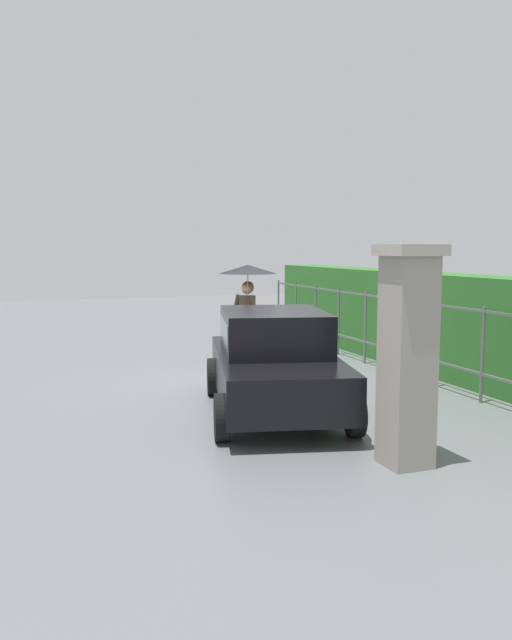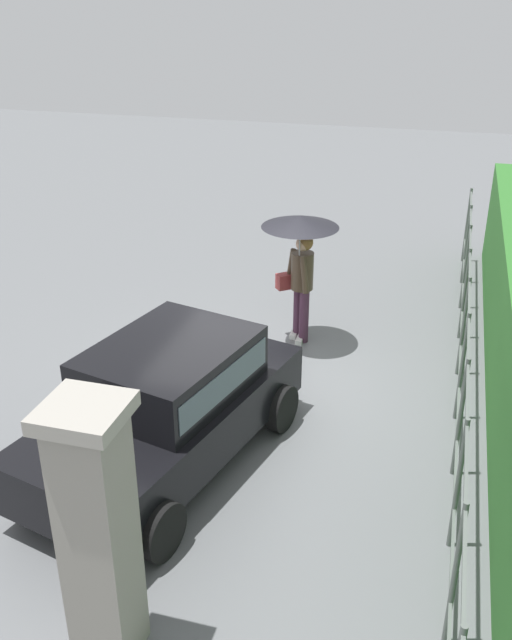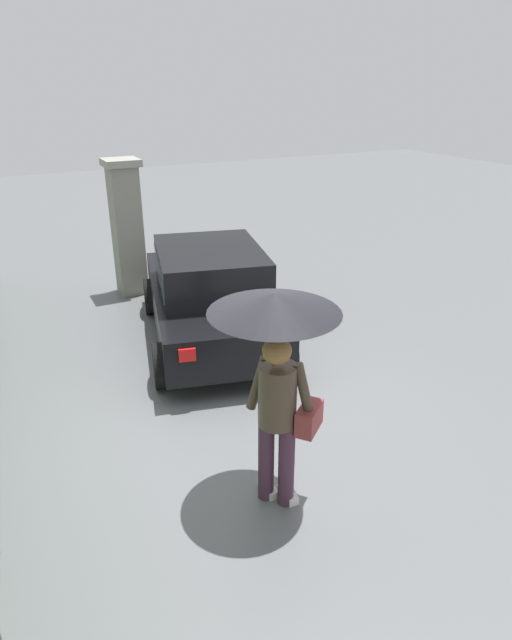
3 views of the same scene
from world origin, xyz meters
TOP-DOWN VIEW (x-y plane):
  - ground_plane at (0.00, 0.00)m, footprint 40.00×40.00m
  - car at (2.01, -0.46)m, footprint 3.98×2.54m
  - pedestrian at (-1.39, 0.31)m, footprint 1.14×1.14m
  - gate_pillar at (4.61, 0.05)m, footprint 0.60×0.60m
  - fence_section at (0.21, 2.75)m, footprint 11.93×0.05m
  - hedge_row at (0.21, 3.59)m, footprint 12.88×0.90m

SIDE VIEW (x-z plane):
  - ground_plane at x=0.00m, z-range 0.00..0.00m
  - car at x=2.01m, z-range 0.06..1.54m
  - fence_section at x=0.21m, z-range 0.08..1.58m
  - hedge_row at x=0.21m, z-range 0.00..1.90m
  - gate_pillar at x=4.61m, z-range 0.03..2.45m
  - pedestrian at x=-1.39m, z-range 0.54..2.59m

